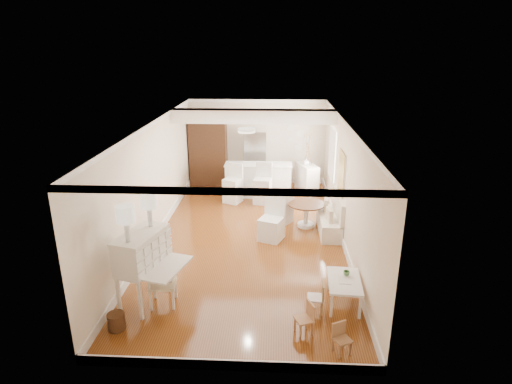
# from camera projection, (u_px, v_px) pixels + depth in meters

# --- Properties ---
(room) EXTENTS (9.00, 9.04, 2.82)m
(room) POSITION_uv_depth(u_px,v_px,m) (251.00, 156.00, 10.10)
(room) COLOR brown
(room) RESTS_ON ground
(secretary_bureau) EXTENTS (1.34, 1.35, 1.39)m
(secretary_bureau) POSITION_uv_depth(u_px,v_px,m) (143.00, 268.00, 7.63)
(secretary_bureau) COLOR white
(secretary_bureau) RESTS_ON ground
(gustavian_armchair) EXTENTS (0.55, 0.55, 0.87)m
(gustavian_armchair) POSITION_uv_depth(u_px,v_px,m) (163.00, 283.00, 7.66)
(gustavian_armchair) COLOR white
(gustavian_armchair) RESTS_ON ground
(wicker_basket) EXTENTS (0.37, 0.37, 0.29)m
(wicker_basket) POSITION_uv_depth(u_px,v_px,m) (116.00, 321.00, 7.06)
(wicker_basket) COLOR #4A2C17
(wicker_basket) RESTS_ON ground
(kids_table) EXTENTS (0.64, 1.00, 0.48)m
(kids_table) POSITION_uv_depth(u_px,v_px,m) (344.00, 292.00, 7.74)
(kids_table) COLOR white
(kids_table) RESTS_ON ground
(kids_chair_a) EXTENTS (0.36, 0.36, 0.56)m
(kids_chair_a) POSITION_uv_depth(u_px,v_px,m) (304.00, 319.00, 6.91)
(kids_chair_a) COLOR #B47D52
(kids_chair_a) RESTS_ON ground
(kids_chair_b) EXTENTS (0.30, 0.30, 0.59)m
(kids_chair_b) POSITION_uv_depth(u_px,v_px,m) (316.00, 297.00, 7.47)
(kids_chair_b) COLOR olive
(kids_chair_b) RESTS_ON ground
(kids_chair_c) EXTENTS (0.33, 0.33, 0.50)m
(kids_chair_c) POSITION_uv_depth(u_px,v_px,m) (342.00, 339.00, 6.48)
(kids_chair_c) COLOR #9A6B46
(kids_chair_c) RESTS_ON ground
(banquette) EXTENTS (0.52, 1.60, 0.98)m
(banquette) POSITION_uv_depth(u_px,v_px,m) (329.00, 213.00, 10.66)
(banquette) COLOR silver
(banquette) RESTS_ON ground
(dining_table) EXTENTS (1.15, 1.15, 0.64)m
(dining_table) POSITION_uv_depth(u_px,v_px,m) (306.00, 215.00, 11.01)
(dining_table) COLOR #4E2C19
(dining_table) RESTS_ON ground
(slip_chair_near) EXTENTS (0.68, 0.69, 1.09)m
(slip_chair_near) POSITION_uv_depth(u_px,v_px,m) (271.00, 218.00, 10.20)
(slip_chair_near) COLOR white
(slip_chair_near) RESTS_ON ground
(slip_chair_far) EXTENTS (0.58, 0.58, 0.86)m
(slip_chair_far) POSITION_uv_depth(u_px,v_px,m) (283.00, 207.00, 11.25)
(slip_chair_far) COLOR silver
(slip_chair_far) RESTS_ON ground
(breakfast_counter) EXTENTS (2.05, 0.65, 1.03)m
(breakfast_counter) POSITION_uv_depth(u_px,v_px,m) (258.00, 180.00, 13.20)
(breakfast_counter) COLOR white
(breakfast_counter) RESTS_ON ground
(bar_stool_left) EXTENTS (0.61, 0.61, 1.16)m
(bar_stool_left) POSITION_uv_depth(u_px,v_px,m) (233.00, 184.00, 12.64)
(bar_stool_left) COLOR white
(bar_stool_left) RESTS_ON ground
(bar_stool_right) EXTENTS (0.56, 0.56, 1.21)m
(bar_stool_right) POSITION_uv_depth(u_px,v_px,m) (263.00, 184.00, 12.56)
(bar_stool_right) COLOR silver
(bar_stool_right) RESTS_ON ground
(pantry_cabinet) EXTENTS (1.20, 0.60, 2.30)m
(pantry_cabinet) POSITION_uv_depth(u_px,v_px,m) (208.00, 151.00, 14.09)
(pantry_cabinet) COLOR #381E11
(pantry_cabinet) RESTS_ON ground
(fridge) EXTENTS (0.75, 0.65, 1.80)m
(fridge) POSITION_uv_depth(u_px,v_px,m) (266.00, 159.00, 14.05)
(fridge) COLOR silver
(fridge) RESTS_ON ground
(sideboard) EXTENTS (0.74, 1.06, 0.93)m
(sideboard) POSITION_uv_depth(u_px,v_px,m) (307.00, 179.00, 13.48)
(sideboard) COLOR beige
(sideboard) RESTS_ON ground
(pencil_cup) EXTENTS (0.12, 0.12, 0.09)m
(pencil_cup) POSITION_uv_depth(u_px,v_px,m) (346.00, 273.00, 7.79)
(pencil_cup) COLOR #548B51
(pencil_cup) RESTS_ON kids_table
(branch_vase) EXTENTS (0.20, 0.20, 0.20)m
(branch_vase) POSITION_uv_depth(u_px,v_px,m) (306.00, 162.00, 13.28)
(branch_vase) COLOR white
(branch_vase) RESTS_ON sideboard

